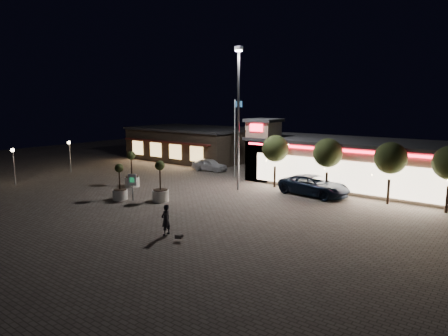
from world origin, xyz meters
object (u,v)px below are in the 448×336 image
Objects in this scene: white_sedan at (209,165)px; planter_mid at (120,189)px; pedestrian at (166,220)px; valet_sign at (132,182)px; planter_left at (132,176)px; pickup_truck at (314,185)px.

planter_mid is (2.74, -14.60, 0.19)m from white_sedan.
pedestrian is 0.86× the size of valet_sign.
planter_left reaches higher than pedestrian.
planter_mid is 1.36× the size of valet_sign.
planter_mid is (-11.72, -10.86, 0.06)m from pickup_truck.
pedestrian is at bearing 177.64° from pickup_truck.
planter_left reaches higher than valet_sign.
planter_left is (-0.33, -10.84, 0.31)m from white_sedan.
pickup_truck reaches higher than white_sedan.
planter_left is at bearing -125.32° from pedestrian.
pickup_truck is at bearing 44.74° from valet_sign.
pickup_truck is 1.82× the size of planter_left.
white_sedan is 1.25× the size of planter_left.
valet_sign is (4.19, -3.41, 0.48)m from planter_left.
planter_left is (-12.18, 7.58, 0.10)m from pedestrian.
pedestrian is 9.03m from valet_sign.
white_sedan is at bearing 105.16° from valet_sign.
planter_mid is at bearing -50.83° from planter_left.
planter_mid is at bearing -162.33° from valet_sign.
planter_left is at bearing 123.35° from pickup_truck.
pickup_truck is 14.93m from valet_sign.
white_sedan is at bearing 83.21° from pickup_truck.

